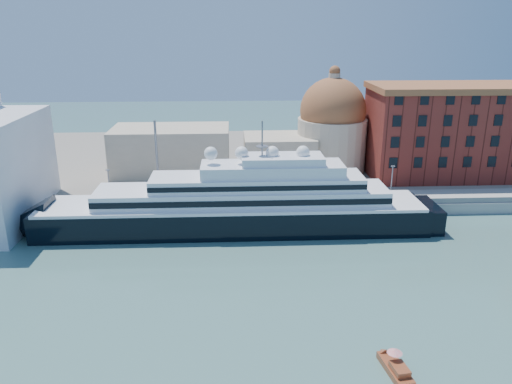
{
  "coord_description": "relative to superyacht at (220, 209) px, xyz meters",
  "views": [
    {
      "loc": [
        -4.05,
        -69.62,
        39.31
      ],
      "look_at": [
        0.18,
        18.0,
        9.67
      ],
      "focal_mm": 35.0,
      "sensor_mm": 36.0,
      "label": 1
    }
  ],
  "objects": [
    {
      "name": "ground",
      "position": [
        6.65,
        -23.0,
        -4.46
      ],
      "size": [
        400.0,
        400.0,
        0.0
      ],
      "primitive_type": "plane",
      "color": "#3A6564",
      "rests_on": "ground"
    },
    {
      "name": "quay",
      "position": [
        6.65,
        11.0,
        -3.21
      ],
      "size": [
        180.0,
        10.0,
        2.5
      ],
      "primitive_type": "cube",
      "color": "gray",
      "rests_on": "ground"
    },
    {
      "name": "land",
      "position": [
        6.65,
        52.0,
        -3.46
      ],
      "size": [
        260.0,
        72.0,
        2.0
      ],
      "primitive_type": "cube",
      "color": "slate",
      "rests_on": "ground"
    },
    {
      "name": "quay_fence",
      "position": [
        6.65,
        6.5,
        -1.36
      ],
      "size": [
        180.0,
        0.1,
        1.2
      ],
      "primitive_type": "cube",
      "color": "slate",
      "rests_on": "quay"
    },
    {
      "name": "superyacht",
      "position": [
        0.0,
        0.0,
        0.0
      ],
      "size": [
        86.39,
        11.98,
        25.82
      ],
      "color": "black",
      "rests_on": "ground"
    },
    {
      "name": "water_taxi",
      "position": [
        21.5,
        -44.36,
        -3.75
      ],
      "size": [
        2.9,
        6.42,
        2.94
      ],
      "rotation": [
        0.0,
        0.0,
        0.14
      ],
      "color": "brown",
      "rests_on": "ground"
    },
    {
      "name": "warehouse",
      "position": [
        58.65,
        29.0,
        9.33
      ],
      "size": [
        43.0,
        19.0,
        23.25
      ],
      "color": "maroon",
      "rests_on": "land"
    },
    {
      "name": "church",
      "position": [
        13.04,
        34.72,
        6.45
      ],
      "size": [
        66.0,
        18.0,
        25.5
      ],
      "color": "beige",
      "rests_on": "land"
    },
    {
      "name": "lamp_posts",
      "position": [
        -6.02,
        9.27,
        5.38
      ],
      "size": [
        120.8,
        2.4,
        18.0
      ],
      "color": "slate",
      "rests_on": "quay"
    }
  ]
}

